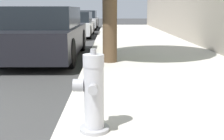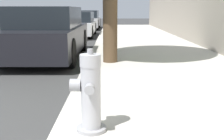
{
  "view_description": "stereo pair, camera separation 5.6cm",
  "coord_description": "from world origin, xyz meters",
  "px_view_note": "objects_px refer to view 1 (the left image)",
  "views": [
    {
      "loc": [
        2.24,
        -2.32,
        1.33
      ],
      "look_at": [
        2.28,
        1.5,
        0.5
      ],
      "focal_mm": 45.0,
      "sensor_mm": 36.0,
      "label": 1
    },
    {
      "loc": [
        2.29,
        -2.32,
        1.33
      ],
      "look_at": [
        2.28,
        1.5,
        0.5
      ],
      "focal_mm": 45.0,
      "sensor_mm": 36.0,
      "label": 2
    }
  ],
  "objects_px": {
    "fire_hydrant": "(93,94)",
    "parked_car_near": "(48,34)",
    "parked_car_mid": "(75,24)",
    "parked_car_far": "(84,20)"
  },
  "relations": [
    {
      "from": "parked_car_near",
      "to": "parked_car_far",
      "type": "xyz_separation_m",
      "value": [
        -0.06,
        11.91,
        -0.05
      ]
    },
    {
      "from": "fire_hydrant",
      "to": "parked_car_far",
      "type": "distance_m",
      "value": 17.08
    },
    {
      "from": "fire_hydrant",
      "to": "parked_car_mid",
      "type": "distance_m",
      "value": 11.67
    },
    {
      "from": "parked_car_mid",
      "to": "parked_car_far",
      "type": "bearing_deg",
      "value": 90.39
    },
    {
      "from": "parked_car_far",
      "to": "fire_hydrant",
      "type": "bearing_deg",
      "value": -84.68
    },
    {
      "from": "fire_hydrant",
      "to": "parked_car_far",
      "type": "xyz_separation_m",
      "value": [
        -1.58,
        17.01,
        0.1
      ]
    },
    {
      "from": "parked_car_near",
      "to": "parked_car_mid",
      "type": "bearing_deg",
      "value": 90.21
    },
    {
      "from": "fire_hydrant",
      "to": "parked_car_near",
      "type": "height_order",
      "value": "parked_car_near"
    },
    {
      "from": "parked_car_mid",
      "to": "parked_car_near",
      "type": "bearing_deg",
      "value": -89.79
    },
    {
      "from": "fire_hydrant",
      "to": "parked_car_near",
      "type": "distance_m",
      "value": 5.32
    }
  ]
}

